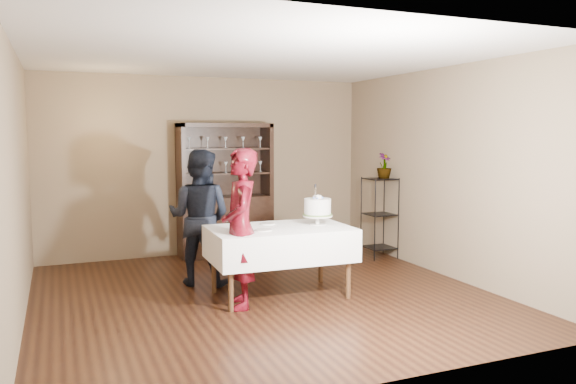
% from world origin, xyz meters
% --- Properties ---
extents(floor, '(5.00, 5.00, 0.00)m').
position_xyz_m(floor, '(0.00, 0.00, 0.00)').
color(floor, black).
rests_on(floor, ground).
extents(ceiling, '(5.00, 5.00, 0.00)m').
position_xyz_m(ceiling, '(0.00, 0.00, 2.70)').
color(ceiling, silver).
rests_on(ceiling, back_wall).
extents(back_wall, '(5.00, 0.02, 2.70)m').
position_xyz_m(back_wall, '(0.00, 2.50, 1.35)').
color(back_wall, '#74644A').
rests_on(back_wall, floor).
extents(wall_left, '(0.02, 5.00, 2.70)m').
position_xyz_m(wall_left, '(-2.50, 0.00, 1.35)').
color(wall_left, '#74644A').
rests_on(wall_left, floor).
extents(wall_right, '(0.02, 5.00, 2.70)m').
position_xyz_m(wall_right, '(2.50, 0.00, 1.35)').
color(wall_right, '#74644A').
rests_on(wall_right, floor).
extents(china_hutch, '(1.40, 0.48, 2.00)m').
position_xyz_m(china_hutch, '(0.20, 2.25, 0.66)').
color(china_hutch, black).
rests_on(china_hutch, floor).
extents(plant_etagere, '(0.42, 0.42, 1.20)m').
position_xyz_m(plant_etagere, '(2.28, 1.20, 0.65)').
color(plant_etagere, black).
rests_on(plant_etagere, floor).
extents(cake_table, '(1.61, 1.01, 0.79)m').
position_xyz_m(cake_table, '(0.17, -0.09, 0.61)').
color(cake_table, silver).
rests_on(cake_table, floor).
extents(woman, '(0.53, 0.69, 1.70)m').
position_xyz_m(woman, '(-0.37, -0.31, 0.85)').
color(woman, '#3C050D').
rests_on(woman, floor).
extents(man, '(1.02, 0.97, 1.66)m').
position_xyz_m(man, '(-0.55, 0.75, 0.83)').
color(man, black).
rests_on(man, floor).
extents(cake, '(0.35, 0.35, 0.48)m').
position_xyz_m(cake, '(0.64, -0.09, 0.98)').
color(cake, silver).
rests_on(cake, cake_table).
extents(plate_near, '(0.20, 0.20, 0.01)m').
position_xyz_m(plate_near, '(-0.08, -0.23, 0.80)').
color(plate_near, silver).
rests_on(plate_near, cake_table).
extents(plate_far, '(0.20, 0.20, 0.01)m').
position_xyz_m(plate_far, '(0.11, 0.16, 0.80)').
color(plate_far, silver).
rests_on(plate_far, cake_table).
extents(potted_plant, '(0.27, 0.27, 0.38)m').
position_xyz_m(potted_plant, '(2.32, 1.16, 1.38)').
color(potted_plant, '#516F35').
rests_on(potted_plant, plant_etagere).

